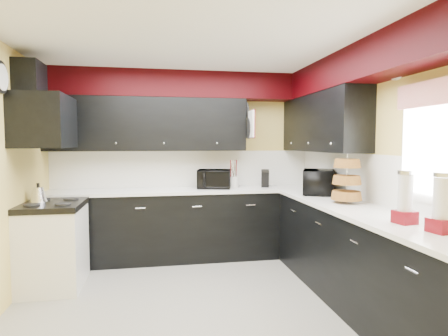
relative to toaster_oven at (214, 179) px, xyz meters
name	(u,v)px	position (x,y,z in m)	size (l,w,h in m)	color
ground	(200,305)	(-0.37, -1.50, -1.07)	(3.60, 3.60, 0.00)	gray
wall_back	(185,164)	(-0.37, 0.30, 0.18)	(3.60, 0.06, 2.50)	#E0C666
wall_right	(375,173)	(1.43, -1.50, 0.18)	(0.06, 3.60, 2.50)	#E0C666
ceiling	(199,40)	(-0.37, -1.50, 1.43)	(3.60, 3.60, 0.06)	white
cab_back	(187,225)	(-0.37, 0.00, -0.62)	(3.60, 0.60, 0.90)	black
cab_right	(362,260)	(1.13, -1.80, -0.62)	(0.60, 3.00, 0.90)	black
counter_back	(187,190)	(-0.37, 0.00, -0.15)	(3.62, 0.64, 0.04)	white
counter_right	(363,211)	(1.13, -1.80, -0.15)	(0.64, 3.02, 0.04)	white
splash_back	(185,169)	(-0.37, 0.29, 0.12)	(3.60, 0.02, 0.50)	white
splash_right	(374,179)	(1.42, -1.50, 0.12)	(0.02, 3.60, 0.50)	white
upper_back	(148,124)	(-0.87, 0.13, 0.73)	(2.60, 0.35, 0.70)	black
upper_right	(321,123)	(1.26, -0.60, 0.73)	(0.35, 1.80, 0.70)	black
soffit_back	(186,85)	(-0.37, 0.12, 1.26)	(3.60, 0.36, 0.35)	black
soffit_right	(371,62)	(1.25, -1.68, 1.26)	(0.36, 3.24, 0.35)	black
stove	(54,248)	(-1.87, -0.75, -0.64)	(0.60, 0.75, 0.86)	white
cooktop	(52,205)	(-1.87, -0.75, -0.18)	(0.62, 0.77, 0.06)	black
hood	(45,122)	(-1.92, -0.75, 0.71)	(0.50, 0.78, 0.55)	black
hood_duct	(30,81)	(-2.05, -0.75, 1.13)	(0.24, 0.40, 0.40)	black
window	(440,144)	(1.42, -2.40, 0.48)	(0.03, 0.86, 0.96)	white
valance	(436,92)	(1.36, -2.40, 0.88)	(0.04, 0.88, 0.20)	red
pan_top	(246,110)	(0.45, 0.05, 0.93)	(0.03, 0.22, 0.40)	black
pan_mid	(248,128)	(0.45, -0.08, 0.68)	(0.03, 0.28, 0.46)	black
pan_low	(244,131)	(0.45, 0.18, 0.65)	(0.03, 0.24, 0.42)	black
cut_board	(251,124)	(0.46, -0.20, 0.73)	(0.03, 0.26, 0.35)	white
baskets	(347,180)	(1.15, -1.45, 0.11)	(0.27, 0.27, 0.50)	brown
clock	(1,77)	(-2.14, -1.25, 1.08)	(0.03, 0.30, 0.30)	black
deco_plate	(397,67)	(1.40, -1.85, 1.18)	(0.03, 0.24, 0.24)	white
toaster_oven	(214,179)	(0.00, 0.00, 0.00)	(0.44, 0.36, 0.25)	black
microwave	(319,182)	(1.16, -0.76, 0.02)	(0.52, 0.36, 0.29)	black
utensil_crock	(233,182)	(0.27, 0.03, -0.05)	(0.14, 0.14, 0.15)	silver
knife_block	(265,179)	(0.72, 0.01, -0.01)	(0.11, 0.15, 0.23)	black
kettle	(38,194)	(-2.03, -0.65, -0.07)	(0.17, 0.17, 0.16)	silver
dispenser_a	(405,199)	(1.11, -2.42, 0.06)	(0.14, 0.14, 0.38)	#59100C
dispenser_b	(442,205)	(1.17, -2.73, 0.07)	(0.14, 0.14, 0.39)	#610B14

